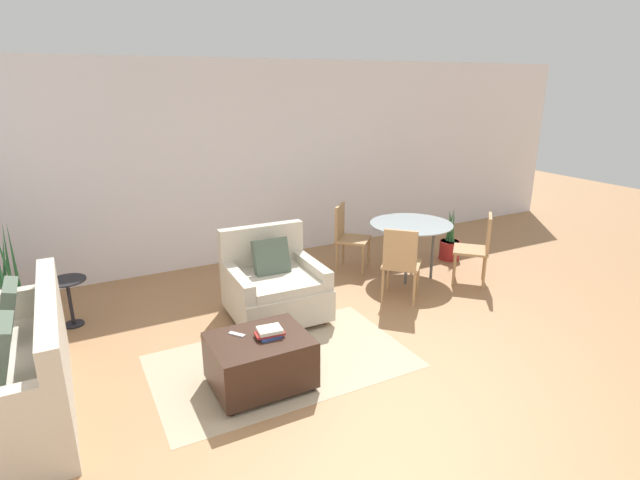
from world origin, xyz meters
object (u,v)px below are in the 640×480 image
couch (9,379)px  dining_chair_near_right (479,245)px  ottoman (260,360)px  dining_table (411,230)px  potted_plant_small (450,245)px  side_table (69,294)px  tv_remote_primary (237,334)px  potted_plant (11,310)px  dining_chair_near_left (401,260)px  armchair (274,286)px  book_stack (269,332)px  dining_chair_far_left (347,233)px

couch → dining_chair_near_right: (5.06, 0.31, 0.19)m
couch → ottoman: size_ratio=2.26×
dining_table → potted_plant_small: size_ratio=1.40×
side_table → tv_remote_primary: bearing=-56.4°
couch → potted_plant: bearing=92.5°
tv_remote_primary → potted_plant_small: 4.03m
tv_remote_primary → side_table: side_table is taller
side_table → dining_chair_near_left: 3.58m
armchair → tv_remote_primary: (-0.77, -1.04, 0.11)m
potted_plant → couch: bearing=-87.5°
book_stack → dining_chair_far_left: (1.96, 2.04, 0.03)m
book_stack → dining_chair_near_right: (3.16, 0.84, 0.03)m
ottoman → dining_chair_near_left: size_ratio=0.90×
dining_table → dining_chair_near_right: size_ratio=1.18×
side_table → potted_plant: bearing=172.0°
ottoman → book_stack: size_ratio=3.24×
armchair → dining_table: 2.06m
potted_plant_small → ottoman: bearing=-154.9°
book_stack → tv_remote_primary: size_ratio=1.74×
couch → book_stack: bearing=-15.4°
tv_remote_primary → potted_plant: (-1.74, 1.89, -0.19)m
armchair → dining_chair_near_left: 1.47m
tv_remote_primary → armchair: bearing=53.4°
couch → armchair: bearing=15.2°
tv_remote_primary → potted_plant: bearing=132.6°
couch → dining_chair_far_left: bearing=21.3°
potted_plant → dining_chair_near_right: (5.13, -1.21, 0.25)m
potted_plant → dining_chair_near_left: bearing=-17.0°
armchair → dining_chair_far_left: size_ratio=1.10×
side_table → potted_plant_small: (4.92, -0.28, -0.16)m
dining_table → potted_plant_small: potted_plant_small is taller
potted_plant → potted_plant_small: 5.47m
couch → armchair: (2.44, 0.66, 0.02)m
dining_chair_near_right → armchair: bearing=172.3°
tv_remote_primary → dining_table: (2.79, 1.29, 0.18)m
tv_remote_primary → dining_table: 3.08m
potted_plant → dining_chair_near_right: size_ratio=1.39×
potted_plant → dining_table: bearing=-7.6°
ottoman → potted_plant: (-1.89, 2.03, 0.02)m
book_stack → tv_remote_primary: book_stack is taller
book_stack → dining_chair_near_right: size_ratio=0.28×
tv_remote_primary → dining_chair_near_right: dining_chair_near_right is taller
ottoman → dining_chair_near_left: (2.05, 0.82, 0.27)m
ottoman → side_table: (-1.35, 1.95, 0.12)m
book_stack → dining_table: size_ratio=0.24×
armchair → dining_chair_far_left: (1.42, 0.85, 0.17)m
dining_table → dining_chair_near_right: 0.86m
tv_remote_primary → dining_chair_far_left: dining_chair_far_left is taller
dining_chair_far_left → tv_remote_primary: bearing=-139.3°
potted_plant → potted_plant_small: bearing=-3.7°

